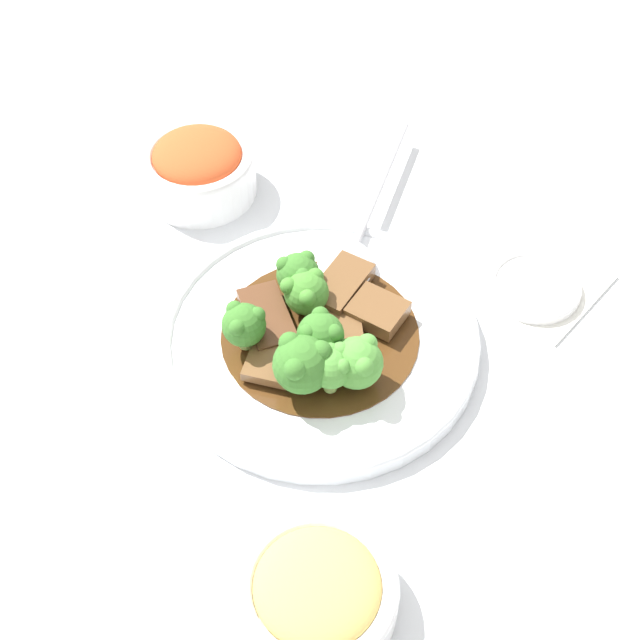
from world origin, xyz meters
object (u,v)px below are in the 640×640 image
(beef_strip_2, at_px, (377,311))
(beef_strip_3, at_px, (273,356))
(broccoli_floret_3, at_px, (298,274))
(broccoli_floret_5, at_px, (302,364))
(side_bowl_appetizer, at_px, (317,593))
(sauce_dish, at_px, (535,287))
(broccoli_floret_2, at_px, (244,324))
(beef_strip_1, at_px, (267,318))
(broccoli_floret_6, at_px, (357,362))
(broccoli_floret_4, at_px, (320,335))
(broccoli_floret_0, at_px, (306,292))
(beef_strip_4, at_px, (341,285))
(serving_spoon, at_px, (350,255))
(main_plate, at_px, (320,338))
(beef_strip_0, at_px, (340,330))
(broccoli_floret_1, at_px, (331,368))

(beef_strip_2, height_order, beef_strip_3, beef_strip_2)
(broccoli_floret_3, distance_m, broccoli_floret_5, 0.10)
(side_bowl_appetizer, height_order, sauce_dish, side_bowl_appetizer)
(broccoli_floret_2, xyz_separation_m, side_bowl_appetizer, (-0.13, -0.18, -0.02))
(beef_strip_1, relative_size, beef_strip_3, 1.19)
(beef_strip_2, xyz_separation_m, broccoli_floret_6, (-0.06, -0.03, 0.02))
(broccoli_floret_3, bearing_deg, side_bowl_appetizer, -136.73)
(broccoli_floret_4, bearing_deg, beef_strip_3, 131.62)
(broccoli_floret_3, bearing_deg, broccoli_floret_0, -120.57)
(broccoli_floret_0, xyz_separation_m, side_bowl_appetizer, (-0.19, -0.17, -0.02))
(beef_strip_2, bearing_deg, broccoli_floret_3, 107.54)
(beef_strip_3, height_order, beef_strip_4, beef_strip_4)
(beef_strip_2, relative_size, broccoli_floret_2, 1.12)
(beef_strip_3, height_order, broccoli_floret_3, broccoli_floret_3)
(beef_strip_1, bearing_deg, broccoli_floret_0, -28.18)
(serving_spoon, bearing_deg, broccoli_floret_0, -173.27)
(broccoli_floret_0, distance_m, broccoli_floret_4, 0.05)
(main_plate, relative_size, broccoli_floret_6, 6.08)
(beef_strip_1, distance_m, broccoli_floret_6, 0.10)
(broccoli_floret_0, bearing_deg, side_bowl_appetizer, -138.10)
(main_plate, height_order, serving_spoon, serving_spoon)
(beef_strip_3, relative_size, broccoli_floret_3, 1.55)
(beef_strip_2, distance_m, broccoli_floret_4, 0.07)
(broccoli_floret_0, distance_m, side_bowl_appetizer, 0.25)
(broccoli_floret_5, height_order, side_bowl_appetizer, broccoli_floret_5)
(broccoli_floret_6, xyz_separation_m, serving_spoon, (0.10, 0.09, -0.02))
(beef_strip_2, relative_size, broccoli_floret_0, 1.19)
(beef_strip_0, xyz_separation_m, broccoli_floret_6, (-0.03, -0.04, 0.02))
(beef_strip_1, relative_size, beef_strip_2, 1.55)
(beef_strip_2, relative_size, broccoli_floret_4, 1.00)
(broccoli_floret_1, height_order, broccoli_floret_3, broccoli_floret_1)
(beef_strip_4, xyz_separation_m, broccoli_floret_0, (-0.04, 0.01, 0.02))
(beef_strip_2, xyz_separation_m, broccoli_floret_5, (-0.09, 0.00, 0.02))
(broccoli_floret_4, bearing_deg, broccoli_floret_0, 52.51)
(beef_strip_4, bearing_deg, beef_strip_3, -177.59)
(beef_strip_2, relative_size, broccoli_floret_1, 1.14)
(beef_strip_0, height_order, broccoli_floret_2, broccoli_floret_2)
(broccoli_floret_1, distance_m, broccoli_floret_6, 0.02)
(broccoli_floret_4, relative_size, sauce_dish, 0.60)
(broccoli_floret_3, xyz_separation_m, side_bowl_appetizer, (-0.20, -0.19, -0.02))
(sauce_dish, bearing_deg, broccoli_floret_0, 140.02)
(side_bowl_appetizer, xyz_separation_m, sauce_dish, (0.34, 0.04, -0.02))
(main_plate, relative_size, broccoli_floret_0, 6.50)
(beef_strip_0, distance_m, beef_strip_4, 0.05)
(broccoli_floret_2, bearing_deg, beef_strip_4, -13.74)
(side_bowl_appetizer, relative_size, sauce_dish, 1.35)
(beef_strip_2, relative_size, broccoli_floret_3, 1.19)
(main_plate, distance_m, beef_strip_0, 0.02)
(broccoli_floret_2, relative_size, broccoli_floret_5, 0.85)
(beef_strip_0, distance_m, broccoli_floret_3, 0.06)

